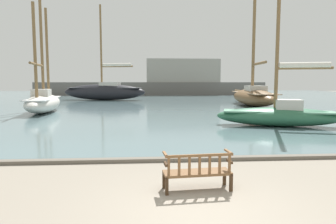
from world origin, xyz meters
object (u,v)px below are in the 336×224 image
at_px(sailboat_mid_port, 253,96).
at_px(sailboat_nearest_starboard, 279,113).
at_px(sailboat_nearest_port, 43,100).
at_px(sailboat_outer_starboard, 104,91).
at_px(park_bench, 197,171).

height_order(sailboat_mid_port, sailboat_nearest_starboard, sailboat_mid_port).
xyz_separation_m(sailboat_nearest_port, sailboat_mid_port, (19.96, 5.81, 0.04)).
xyz_separation_m(sailboat_mid_port, sailboat_outer_starboard, (-17.28, 11.19, 0.23)).
height_order(park_bench, sailboat_mid_port, sailboat_mid_port).
bearing_deg(sailboat_nearest_port, sailboat_nearest_starboard, -29.57).
bearing_deg(sailboat_nearest_starboard, sailboat_nearest_port, 150.43).
distance_m(park_bench, sailboat_mid_port, 26.52).
distance_m(sailboat_nearest_port, sailboat_nearest_starboard, 18.48).
bearing_deg(sailboat_nearest_port, park_bench, -62.39).
bearing_deg(sailboat_outer_starboard, sailboat_nearest_port, -98.94).
bearing_deg(sailboat_mid_port, park_bench, -112.62).
distance_m(sailboat_nearest_starboard, sailboat_outer_starboard, 29.36).
bearing_deg(park_bench, sailboat_outer_starboard, 101.24).
bearing_deg(sailboat_nearest_starboard, sailboat_mid_port, 75.43).
relative_size(park_bench, sailboat_nearest_starboard, 0.17).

